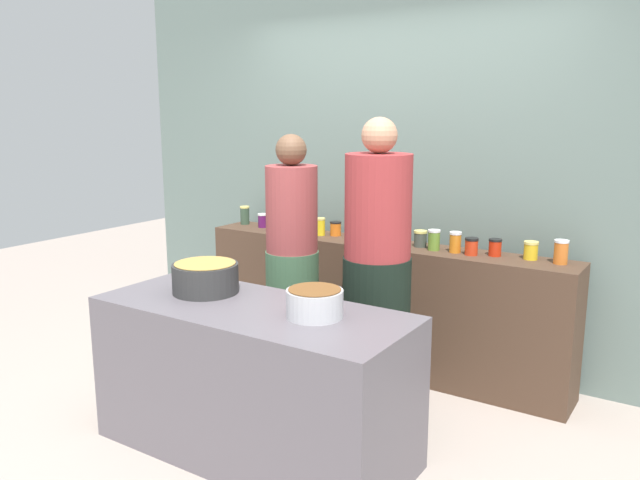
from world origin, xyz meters
TOP-DOWN VIEW (x-y plane):
  - ground at (0.00, 0.00)m, footprint 12.00×12.00m
  - storefront_wall at (0.00, 1.45)m, footprint 4.80×0.12m
  - display_shelf at (0.00, 1.10)m, footprint 2.70×0.36m
  - prep_table at (0.00, -0.30)m, footprint 1.70×0.70m
  - preserve_jar_0 at (-1.24, 1.16)m, footprint 0.08×0.08m
  - preserve_jar_1 at (-1.04, 1.13)m, footprint 0.07×0.07m
  - preserve_jar_2 at (-0.77, 1.09)m, footprint 0.07×0.07m
  - preserve_jar_3 at (-0.59, 1.08)m, footprint 0.08×0.08m
  - preserve_jar_4 at (-0.48, 1.11)m, footprint 0.07×0.07m
  - preserve_jar_5 at (-0.38, 1.15)m, footprint 0.08×0.08m
  - preserve_jar_6 at (-0.17, 1.15)m, footprint 0.09×0.09m
  - preserve_jar_7 at (-0.07, 1.09)m, footprint 0.08×0.08m
  - preserve_jar_8 at (0.07, 1.09)m, footprint 0.09×0.09m
  - preserve_jar_9 at (0.30, 1.13)m, footprint 0.09×0.09m
  - preserve_jar_10 at (0.41, 1.09)m, footprint 0.08×0.08m
  - preserve_jar_11 at (0.56, 1.09)m, footprint 0.08×0.08m
  - preserve_jar_12 at (0.67, 1.08)m, footprint 0.09×0.09m
  - preserve_jar_13 at (0.81, 1.14)m, footprint 0.08×0.08m
  - preserve_jar_14 at (1.02, 1.16)m, footprint 0.09×0.09m
  - preserve_jar_15 at (1.20, 1.14)m, footprint 0.09×0.09m
  - cooking_pot_left at (-0.38, -0.23)m, footprint 0.37×0.37m
  - cooking_pot_center at (0.36, -0.26)m, footprint 0.28×0.28m
  - cook_with_tongs at (-0.34, 0.54)m, footprint 0.35×0.35m
  - cook_in_cap at (0.34, 0.43)m, footprint 0.40×0.40m

SIDE VIEW (x-z plane):
  - ground at x=0.00m, z-range 0.00..0.00m
  - prep_table at x=0.00m, z-range 0.00..0.81m
  - display_shelf at x=0.00m, z-range 0.00..0.90m
  - cook_with_tongs at x=-0.34m, z-range -0.08..1.58m
  - cook_in_cap at x=0.34m, z-range -0.09..1.68m
  - cooking_pot_center at x=0.36m, z-range 0.81..0.95m
  - cooking_pot_left at x=-0.38m, z-range 0.81..0.98m
  - preserve_jar_5 at x=-0.38m, z-range 0.90..1.01m
  - preserve_jar_6 at x=-0.17m, z-range 0.90..1.01m
  - preserve_jar_1 at x=-1.04m, z-range 0.90..1.01m
  - preserve_jar_13 at x=0.81m, z-range 0.90..1.01m
  - preserve_jar_12 at x=0.67m, z-range 0.90..1.01m
  - preserve_jar_9 at x=0.30m, z-range 0.90..1.01m
  - preserve_jar_2 at x=-0.77m, z-range 0.90..1.01m
  - preserve_jar_14 at x=1.02m, z-range 0.90..1.01m
  - preserve_jar_3 at x=-0.59m, z-range 0.90..1.02m
  - preserve_jar_4 at x=-0.48m, z-range 0.90..1.03m
  - preserve_jar_10 at x=0.41m, z-range 0.90..1.04m
  - preserve_jar_11 at x=0.56m, z-range 0.90..1.04m
  - preserve_jar_7 at x=-0.07m, z-range 0.90..1.04m
  - preserve_jar_8 at x=0.07m, z-range 0.90..1.04m
  - preserve_jar_15 at x=1.20m, z-range 0.90..1.05m
  - preserve_jar_0 at x=-1.24m, z-range 0.90..1.05m
  - storefront_wall at x=0.00m, z-range 0.00..3.00m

